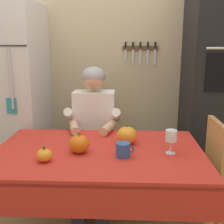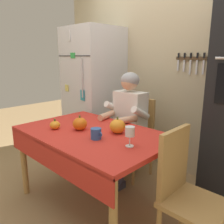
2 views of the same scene
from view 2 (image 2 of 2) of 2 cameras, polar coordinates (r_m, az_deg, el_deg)
The scene contains 12 objects.
ground_plane at distance 2.40m, azimuth -6.42°, elevation -22.39°, with size 10.00×10.00×0.00m, color #93754C.
back_wall_assembly at distance 2.96m, azimuth 14.55°, elevation 11.08°, with size 3.70×0.13×2.60m.
refrigerator at distance 3.33m, azimuth -4.50°, elevation 4.79°, with size 0.68×0.71×1.80m.
dining_table at distance 2.13m, azimuth -5.29°, elevation -7.14°, with size 1.40×0.90×0.74m.
chair_behind_person at distance 2.78m, azimuth 6.00°, elevation -5.27°, with size 0.40×0.40×0.93m.
seated_person at distance 2.58m, azimuth 3.52°, elevation -1.52°, with size 0.47×0.55×1.25m.
chair_right_side at distance 1.75m, azimuth 17.76°, elevation -17.92°, with size 0.40×0.40×0.93m.
coffee_mug at distance 1.92m, azimuth -3.98°, elevation -5.41°, with size 0.12×0.09×0.09m.
wine_glass at distance 1.74m, azimuth 4.48°, elevation -5.07°, with size 0.07×0.07×0.16m.
pumpkin_large at distance 2.05m, azimuth 1.38°, elevation -3.57°, with size 0.14×0.14×0.15m.
pumpkin_medium at distance 2.23m, azimuth -14.03°, elevation -3.18°, with size 0.10×0.10×0.10m.
pumpkin_small at distance 2.16m, azimuth -8.01°, elevation -2.92°, with size 0.13×0.13×0.14m.
Camera 2 is at (1.52, -1.21, 1.41)m, focal length 36.69 mm.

